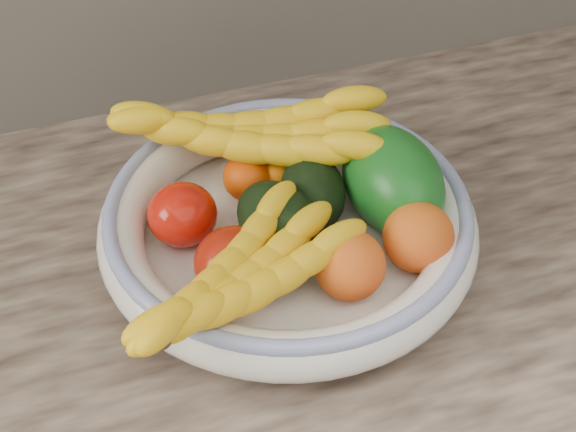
{
  "coord_description": "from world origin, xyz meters",
  "views": [
    {
      "loc": [
        -0.21,
        1.04,
        1.57
      ],
      "look_at": [
        0.0,
        1.66,
        0.96
      ],
      "focal_mm": 55.0,
      "sensor_mm": 36.0,
      "label": 1
    }
  ],
  "objects_px": {
    "fruit_bowl": "(288,224)",
    "banana_bunch_back": "(249,140)",
    "green_mango": "(392,181)",
    "banana_bunch_front": "(239,285)"
  },
  "relations": [
    {
      "from": "green_mango",
      "to": "fruit_bowl",
      "type": "bearing_deg",
      "value": 175.47
    },
    {
      "from": "fruit_bowl",
      "to": "banana_bunch_front",
      "type": "bearing_deg",
      "value": -129.35
    },
    {
      "from": "fruit_bowl",
      "to": "banana_bunch_back",
      "type": "bearing_deg",
      "value": 96.28
    },
    {
      "from": "fruit_bowl",
      "to": "green_mango",
      "type": "xyz_separation_m",
      "value": [
        0.11,
        0.0,
        0.03
      ]
    },
    {
      "from": "fruit_bowl",
      "to": "banana_bunch_back",
      "type": "distance_m",
      "value": 0.11
    },
    {
      "from": "green_mango",
      "to": "banana_bunch_front",
      "type": "relative_size",
      "value": 0.52
    },
    {
      "from": "green_mango",
      "to": "banana_bunch_back",
      "type": "height_order",
      "value": "green_mango"
    },
    {
      "from": "banana_bunch_back",
      "to": "banana_bunch_front",
      "type": "distance_m",
      "value": 0.21
    },
    {
      "from": "fruit_bowl",
      "to": "banana_bunch_back",
      "type": "relative_size",
      "value": 1.24
    },
    {
      "from": "fruit_bowl",
      "to": "banana_bunch_front",
      "type": "xyz_separation_m",
      "value": [
        -0.08,
        -0.1,
        0.03
      ]
    }
  ]
}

